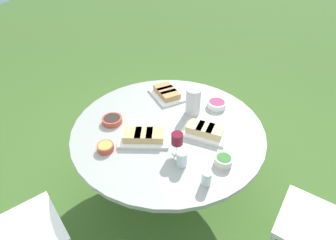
% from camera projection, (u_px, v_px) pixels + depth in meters
% --- Properties ---
extents(ground_plane, '(40.00, 40.00, 0.00)m').
position_uv_depth(ground_plane, '(168.00, 187.00, 2.45)').
color(ground_plane, '#446B2B').
extents(dining_table, '(1.46, 1.46, 0.73)m').
position_uv_depth(dining_table, '(168.00, 134.00, 2.06)').
color(dining_table, '#4C4C51').
rests_on(dining_table, ground_plane).
extents(chair_near_left, '(0.61, 0.61, 0.89)m').
position_uv_depth(chair_near_left, '(6.00, 235.00, 1.53)').
color(chair_near_left, white).
rests_on(chair_near_left, ground_plane).
extents(chair_near_right, '(0.59, 0.58, 0.89)m').
position_uv_depth(chair_near_right, '(333.00, 225.00, 1.58)').
color(chair_near_right, white).
rests_on(chair_near_right, ground_plane).
extents(water_pitcher, '(0.13, 0.12, 0.22)m').
position_uv_depth(water_pitcher, '(193.00, 101.00, 2.08)').
color(water_pitcher, silver).
rests_on(water_pitcher, dining_table).
extents(wine_glass, '(0.08, 0.08, 0.17)m').
position_uv_depth(wine_glass, '(177.00, 139.00, 1.70)').
color(wine_glass, silver).
rests_on(wine_glass, dining_table).
extents(platter_bread_main, '(0.27, 0.37, 0.08)m').
position_uv_depth(platter_bread_main, '(205.00, 131.00, 1.91)').
color(platter_bread_main, white).
rests_on(platter_bread_main, dining_table).
extents(platter_charcuterie, '(0.39, 0.37, 0.07)m').
position_uv_depth(platter_charcuterie, '(167.00, 93.00, 2.33)').
color(platter_charcuterie, white).
rests_on(platter_charcuterie, dining_table).
extents(platter_sandwich_side, '(0.22, 0.37, 0.07)m').
position_uv_depth(platter_sandwich_side, '(144.00, 137.00, 1.86)').
color(platter_sandwich_side, white).
rests_on(platter_sandwich_side, dining_table).
extents(bowl_fries, '(0.11, 0.11, 0.05)m').
position_uv_depth(bowl_fries, '(105.00, 147.00, 1.79)').
color(bowl_fries, '#B74733').
rests_on(bowl_fries, dining_table).
extents(bowl_salad, '(0.12, 0.12, 0.06)m').
position_uv_depth(bowl_salad, '(223.00, 160.00, 1.68)').
color(bowl_salad, beige).
rests_on(bowl_salad, dining_table).
extents(bowl_olives, '(0.15, 0.15, 0.05)m').
position_uv_depth(bowl_olives, '(112.00, 120.00, 2.03)').
color(bowl_olives, '#B74733').
rests_on(bowl_olives, dining_table).
extents(bowl_dip_red, '(0.16, 0.16, 0.05)m').
position_uv_depth(bowl_dip_red, '(217.00, 104.00, 2.20)').
color(bowl_dip_red, white).
rests_on(bowl_dip_red, dining_table).
extents(cup_water_near, '(0.07, 0.07, 0.11)m').
position_uv_depth(cup_water_near, '(182.00, 158.00, 1.66)').
color(cup_water_near, silver).
rests_on(cup_water_near, dining_table).
extents(cup_water_far, '(0.06, 0.06, 0.10)m').
position_uv_depth(cup_water_far, '(206.00, 178.00, 1.54)').
color(cup_water_far, silver).
rests_on(cup_water_far, dining_table).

